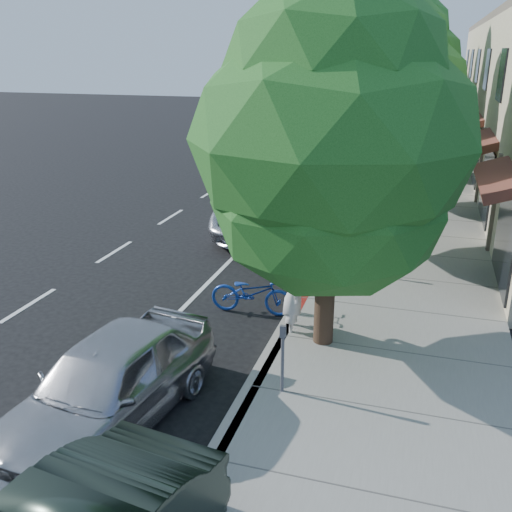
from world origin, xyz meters
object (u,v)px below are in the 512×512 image
at_px(street_tree_0, 332,144).
at_px(pedestrian, 421,185).
at_px(street_tree_1, 369,101).
at_px(dark_suv_far, 374,141).
at_px(silver_suv, 273,206).
at_px(street_tree_5, 410,71).
at_px(bicycle, 252,293).
at_px(dark_sedan, 297,185).
at_px(white_pickup, 361,142).
at_px(street_tree_3, 399,67).
at_px(cyclist, 294,292).
at_px(street_tree_2, 387,88).
at_px(near_car_a, 108,383).
at_px(street_tree_4, 405,72).

distance_m(street_tree_0, pedestrian, 11.98).
distance_m(street_tree_1, dark_suv_far, 18.04).
relative_size(street_tree_1, silver_suv, 1.23).
bearing_deg(silver_suv, street_tree_5, 83.68).
bearing_deg(bicycle, dark_suv_far, -4.35).
distance_m(street_tree_1, bicycle, 6.52).
distance_m(street_tree_0, dark_sedan, 11.91).
bearing_deg(silver_suv, dark_suv_far, 85.51).
relative_size(white_pickup, dark_suv_far, 1.28).
xyz_separation_m(street_tree_3, dark_suv_far, (-1.40, 5.62, -4.22)).
relative_size(street_tree_0, silver_suv, 1.16).
bearing_deg(cyclist, pedestrian, -24.03).
bearing_deg(white_pickup, dark_sedan, -92.73).
distance_m(cyclist, dark_sedan, 10.87).
bearing_deg(street_tree_1, pedestrian, 74.37).
relative_size(street_tree_3, silver_suv, 1.38).
bearing_deg(street_tree_2, bicycle, -99.77).
relative_size(dark_suv_far, near_car_a, 1.06).
bearing_deg(street_tree_1, near_car_a, -106.52).
bearing_deg(near_car_a, dark_sedan, 99.03).
bearing_deg(street_tree_2, street_tree_3, 90.00).
height_order(silver_suv, near_car_a, silver_suv).
relative_size(dark_sedan, white_pickup, 0.78).
xyz_separation_m(white_pickup, near_car_a, (-0.82, -25.85, -0.12)).
relative_size(dark_suv_far, pedestrian, 2.74).
height_order(street_tree_3, cyclist, street_tree_3).
distance_m(street_tree_4, cyclist, 23.89).
relative_size(near_car_a, pedestrian, 2.58).
bearing_deg(silver_suv, street_tree_4, 80.89).
bearing_deg(street_tree_3, street_tree_4, 90.00).
height_order(silver_suv, dark_sedan, silver_suv).
bearing_deg(street_tree_3, dark_suv_far, 103.98).
xyz_separation_m(street_tree_1, white_pickup, (-2.00, 16.35, -3.54)).
distance_m(street_tree_1, street_tree_2, 6.00).
bearing_deg(street_tree_5, white_pickup, -104.63).
bearing_deg(street_tree_3, street_tree_5, 90.00).
bearing_deg(street_tree_3, near_car_a, -97.47).
bearing_deg(white_pickup, dark_suv_far, 67.65).
relative_size(street_tree_2, street_tree_5, 0.98).
relative_size(street_tree_2, white_pickup, 1.20).
height_order(street_tree_3, white_pickup, street_tree_3).
relative_size(street_tree_2, near_car_a, 1.64).
bearing_deg(near_car_a, street_tree_2, 87.64).
distance_m(street_tree_4, near_car_a, 27.91).
bearing_deg(dark_sedan, silver_suv, -97.39).
bearing_deg(dark_suv_far, white_pickup, -120.57).
bearing_deg(bicycle, street_tree_1, -24.20).
bearing_deg(pedestrian, dark_suv_far, -89.14).
height_order(street_tree_0, street_tree_5, street_tree_5).
bearing_deg(bicycle, near_car_a, 165.31).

